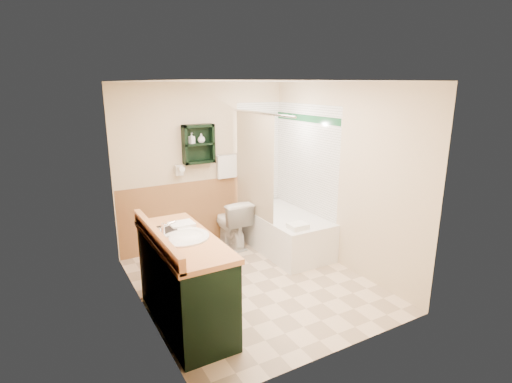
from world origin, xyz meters
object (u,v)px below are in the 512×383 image
(vanity, at_px, (185,281))
(toilet, at_px, (231,223))
(soap_bottle_a, at_px, (192,141))
(bathtub, at_px, (285,232))
(vanity_book, at_px, (157,221))
(soap_bottle_b, at_px, (201,139))
(wall_shelf, at_px, (199,144))
(hair_dryer, at_px, (179,170))

(vanity, relative_size, toilet, 2.00)
(soap_bottle_a, bearing_deg, bathtub, -32.00)
(vanity_book, bearing_deg, soap_bottle_b, 61.56)
(wall_shelf, distance_m, vanity_book, 1.91)
(toilet, bearing_deg, hair_dryer, -17.09)
(wall_shelf, height_order, soap_bottle_a, wall_shelf)
(hair_dryer, height_order, vanity_book, hair_dryer)
(wall_shelf, xyz_separation_m, toilet, (0.40, -0.20, -1.19))
(hair_dryer, bearing_deg, toilet, -17.93)
(wall_shelf, height_order, hair_dryer, wall_shelf)
(vanity, height_order, soap_bottle_a, soap_bottle_a)
(soap_bottle_b, bearing_deg, bathtub, -35.57)
(wall_shelf, xyz_separation_m, vanity_book, (-1.06, -1.51, -0.50))
(wall_shelf, xyz_separation_m, soap_bottle_b, (0.04, -0.01, 0.07))
(wall_shelf, height_order, soap_bottle_b, wall_shelf)
(vanity, xyz_separation_m, soap_bottle_b, (0.94, 1.77, 1.15))
(vanity, distance_m, soap_bottle_b, 2.31)
(hair_dryer, height_order, soap_bottle_b, soap_bottle_b)
(vanity_book, distance_m, soap_bottle_a, 1.87)
(bathtub, bearing_deg, wall_shelf, 145.35)
(vanity_book, relative_size, soap_bottle_a, 1.66)
(vanity_book, bearing_deg, bathtub, 28.80)
(wall_shelf, relative_size, hair_dryer, 2.29)
(wall_shelf, height_order, vanity_book, wall_shelf)
(bathtub, height_order, soap_bottle_b, soap_bottle_b)
(soap_bottle_a, bearing_deg, wall_shelf, 2.84)
(vanity, distance_m, toilet, 2.04)
(wall_shelf, relative_size, soap_bottle_b, 4.17)
(vanity, bearing_deg, soap_bottle_a, 65.83)
(soap_bottle_a, bearing_deg, soap_bottle_b, 0.00)
(toilet, bearing_deg, soap_bottle_b, -27.97)
(hair_dryer, distance_m, bathtub, 1.78)
(soap_bottle_a, distance_m, soap_bottle_b, 0.14)
(soap_bottle_b, bearing_deg, vanity, -117.88)
(hair_dryer, xyz_separation_m, soap_bottle_a, (0.20, -0.03, 0.40))
(hair_dryer, bearing_deg, wall_shelf, -4.76)
(vanity_book, bearing_deg, hair_dryer, 71.40)
(hair_dryer, relative_size, toilet, 0.33)
(hair_dryer, xyz_separation_m, vanity_book, (-0.76, -1.54, -0.15))
(hair_dryer, bearing_deg, vanity, -108.30)
(hair_dryer, bearing_deg, soap_bottle_a, -8.57)
(bathtub, bearing_deg, soap_bottle_b, 144.43)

